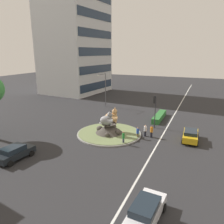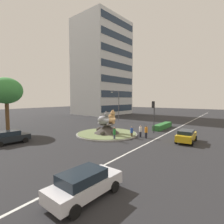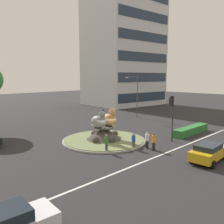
{
  "view_description": "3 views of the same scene",
  "coord_description": "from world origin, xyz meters",
  "px_view_note": "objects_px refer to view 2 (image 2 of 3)",
  "views": [
    {
      "loc": [
        -26.59,
        -12.02,
        11.32
      ],
      "look_at": [
        -0.28,
        -0.57,
        3.42
      ],
      "focal_mm": 34.98,
      "sensor_mm": 36.0,
      "label": 1
    },
    {
      "loc": [
        -20.67,
        -15.61,
        5.4
      ],
      "look_at": [
        0.83,
        -0.36,
        3.37
      ],
      "focal_mm": 27.98,
      "sensor_mm": 36.0,
      "label": 2
    },
    {
      "loc": [
        -17.32,
        -18.95,
        7.09
      ],
      "look_at": [
        0.16,
        -1.1,
        3.35
      ],
      "focal_mm": 38.44,
      "sensor_mm": 36.0,
      "label": 3
    }
  ],
  "objects_px": {
    "office_tower": "(102,68)",
    "pedestrian_white_shirt": "(140,131)",
    "cat_statue_calico": "(110,118)",
    "sedan_on_far_lane": "(10,137)",
    "broadleaf_tree_behind_island": "(6,91)",
    "streetlight_arm": "(118,104)",
    "traffic_light_mast": "(153,110)",
    "parked_car_right": "(85,183)",
    "hatchback_near_shophouse": "(186,136)",
    "pedestrian_orange_shirt": "(146,132)",
    "pedestrian_blue_shirt": "(132,132)",
    "cat_statue_grey": "(104,119)",
    "pedestrian_green_shirt": "(114,134)"
  },
  "relations": [
    {
      "from": "broadleaf_tree_behind_island",
      "to": "parked_car_right",
      "type": "xyz_separation_m",
      "value": [
        -6.34,
        -23.18,
        -5.78
      ]
    },
    {
      "from": "traffic_light_mast",
      "to": "parked_car_right",
      "type": "bearing_deg",
      "value": 109.21
    },
    {
      "from": "pedestrian_green_shirt",
      "to": "hatchback_near_shophouse",
      "type": "bearing_deg",
      "value": -118.5
    },
    {
      "from": "office_tower",
      "to": "pedestrian_white_shirt",
      "type": "xyz_separation_m",
      "value": [
        -26.44,
        -27.88,
        -15.12
      ]
    },
    {
      "from": "cat_statue_grey",
      "to": "broadleaf_tree_behind_island",
      "type": "relative_size",
      "value": 0.25
    },
    {
      "from": "pedestrian_green_shirt",
      "to": "hatchback_near_shophouse",
      "type": "distance_m",
      "value": 8.93
    },
    {
      "from": "traffic_light_mast",
      "to": "pedestrian_blue_shirt",
      "type": "xyz_separation_m",
      "value": [
        -5.1,
        1.0,
        -2.82
      ]
    },
    {
      "from": "pedestrian_white_shirt",
      "to": "cat_statue_calico",
      "type": "bearing_deg",
      "value": -100.78
    },
    {
      "from": "cat_statue_calico",
      "to": "sedan_on_far_lane",
      "type": "xyz_separation_m",
      "value": [
        -11.73,
        6.36,
        -1.59
      ]
    },
    {
      "from": "cat_statue_grey",
      "to": "cat_statue_calico",
      "type": "bearing_deg",
      "value": 74.17
    },
    {
      "from": "streetlight_arm",
      "to": "pedestrian_blue_shirt",
      "type": "distance_m",
      "value": 18.58
    },
    {
      "from": "broadleaf_tree_behind_island",
      "to": "hatchback_near_shophouse",
      "type": "distance_m",
      "value": 27.34
    },
    {
      "from": "cat_statue_calico",
      "to": "sedan_on_far_lane",
      "type": "height_order",
      "value": "cat_statue_calico"
    },
    {
      "from": "office_tower",
      "to": "streetlight_arm",
      "type": "height_order",
      "value": "office_tower"
    },
    {
      "from": "pedestrian_blue_shirt",
      "to": "sedan_on_far_lane",
      "type": "xyz_separation_m",
      "value": [
        -11.04,
        10.47,
        -0.02
      ]
    },
    {
      "from": "pedestrian_white_shirt",
      "to": "cat_statue_grey",
      "type": "bearing_deg",
      "value": -84.94
    },
    {
      "from": "pedestrian_blue_shirt",
      "to": "traffic_light_mast",
      "type": "bearing_deg",
      "value": 30.27
    },
    {
      "from": "cat_statue_calico",
      "to": "pedestrian_orange_shirt",
      "type": "relative_size",
      "value": 1.38
    },
    {
      "from": "pedestrian_orange_shirt",
      "to": "parked_car_right",
      "type": "height_order",
      "value": "pedestrian_orange_shirt"
    },
    {
      "from": "cat_statue_grey",
      "to": "pedestrian_orange_shirt",
      "type": "bearing_deg",
      "value": 4.83
    },
    {
      "from": "cat_statue_grey",
      "to": "hatchback_near_shophouse",
      "type": "distance_m",
      "value": 11.22
    },
    {
      "from": "office_tower",
      "to": "streetlight_arm",
      "type": "xyz_separation_m",
      "value": [
        -13.54,
        -15.58,
        -11.81
      ]
    },
    {
      "from": "office_tower",
      "to": "sedan_on_far_lane",
      "type": "relative_size",
      "value": 7.41
    },
    {
      "from": "cat_statue_grey",
      "to": "parked_car_right",
      "type": "height_order",
      "value": "cat_statue_grey"
    },
    {
      "from": "traffic_light_mast",
      "to": "pedestrian_orange_shirt",
      "type": "height_order",
      "value": "traffic_light_mast"
    },
    {
      "from": "pedestrian_blue_shirt",
      "to": "pedestrian_white_shirt",
      "type": "bearing_deg",
      "value": 11.69
    },
    {
      "from": "pedestrian_white_shirt",
      "to": "parked_car_right",
      "type": "distance_m",
      "value": 15.95
    },
    {
      "from": "pedestrian_blue_shirt",
      "to": "broadleaf_tree_behind_island",
      "type": "bearing_deg",
      "value": 154.47
    },
    {
      "from": "sedan_on_far_lane",
      "to": "hatchback_near_shophouse",
      "type": "height_order",
      "value": "sedan_on_far_lane"
    },
    {
      "from": "pedestrian_blue_shirt",
      "to": "hatchback_near_shophouse",
      "type": "height_order",
      "value": "pedestrian_blue_shirt"
    },
    {
      "from": "cat_statue_calico",
      "to": "pedestrian_blue_shirt",
      "type": "distance_m",
      "value": 4.46
    },
    {
      "from": "office_tower",
      "to": "parked_car_right",
      "type": "xyz_separation_m",
      "value": [
        -41.82,
        -32.09,
        -15.17
      ]
    },
    {
      "from": "pedestrian_blue_shirt",
      "to": "parked_car_right",
      "type": "bearing_deg",
      "value": -119.54
    },
    {
      "from": "sedan_on_far_lane",
      "to": "parked_car_right",
      "type": "relative_size",
      "value": 0.96
    },
    {
      "from": "broadleaf_tree_behind_island",
      "to": "streetlight_arm",
      "type": "height_order",
      "value": "broadleaf_tree_behind_island"
    },
    {
      "from": "traffic_light_mast",
      "to": "hatchback_near_shophouse",
      "type": "xyz_separation_m",
      "value": [
        -3.15,
        -5.6,
        -2.84
      ]
    },
    {
      "from": "cat_statue_grey",
      "to": "pedestrian_blue_shirt",
      "type": "height_order",
      "value": "cat_statue_grey"
    },
    {
      "from": "cat_statue_calico",
      "to": "traffic_light_mast",
      "type": "relative_size",
      "value": 0.47
    },
    {
      "from": "pedestrian_white_shirt",
      "to": "office_tower",
      "type": "bearing_deg",
      "value": -150.65
    },
    {
      "from": "parked_car_right",
      "to": "broadleaf_tree_behind_island",
      "type": "bearing_deg",
      "value": 78.87
    },
    {
      "from": "office_tower",
      "to": "pedestrian_white_shirt",
      "type": "distance_m",
      "value": 41.29
    },
    {
      "from": "broadleaf_tree_behind_island",
      "to": "pedestrian_orange_shirt",
      "type": "distance_m",
      "value": 22.53
    },
    {
      "from": "office_tower",
      "to": "broadleaf_tree_behind_island",
      "type": "distance_m",
      "value": 37.77
    },
    {
      "from": "broadleaf_tree_behind_island",
      "to": "streetlight_arm",
      "type": "xyz_separation_m",
      "value": [
        21.94,
        -6.67,
        -2.42
      ]
    },
    {
      "from": "hatchback_near_shophouse",
      "to": "parked_car_right",
      "type": "distance_m",
      "value": 16.19
    },
    {
      "from": "cat_statue_grey",
      "to": "parked_car_right",
      "type": "distance_m",
      "value": 16.26
    },
    {
      "from": "parked_car_right",
      "to": "sedan_on_far_lane",
      "type": "bearing_deg",
      "value": 82.71
    },
    {
      "from": "cat_statue_grey",
      "to": "pedestrian_orange_shirt",
      "type": "height_order",
      "value": "cat_statue_grey"
    },
    {
      "from": "broadleaf_tree_behind_island",
      "to": "sedan_on_far_lane",
      "type": "bearing_deg",
      "value": -112.46
    },
    {
      "from": "pedestrian_orange_shirt",
      "to": "parked_car_right",
      "type": "distance_m",
      "value": 15.61
    }
  ]
}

